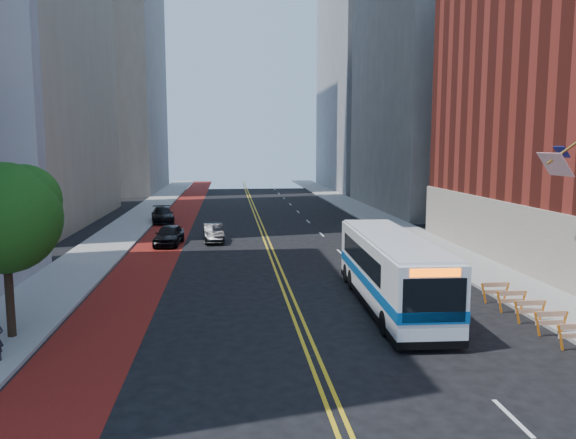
{
  "coord_description": "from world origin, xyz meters",
  "views": [
    {
      "loc": [
        -2.9,
        -15.86,
        7.48
      ],
      "look_at": [
        -0.37,
        8.0,
        4.27
      ],
      "focal_mm": 35.0,
      "sensor_mm": 36.0,
      "label": 1
    }
  ],
  "objects_px": {
    "street_tree": "(6,213)",
    "car_b": "(213,233)",
    "car_a": "(169,235)",
    "transit_bus": "(391,270)",
    "car_c": "(163,215)"
  },
  "relations": [
    {
      "from": "car_a",
      "to": "car_c",
      "type": "relative_size",
      "value": 0.89
    },
    {
      "from": "car_b",
      "to": "car_c",
      "type": "xyz_separation_m",
      "value": [
        -5.16,
        11.5,
        0.05
      ]
    },
    {
      "from": "car_c",
      "to": "car_b",
      "type": "bearing_deg",
      "value": -74.77
    },
    {
      "from": "street_tree",
      "to": "car_c",
      "type": "bearing_deg",
      "value": 86.62
    },
    {
      "from": "street_tree",
      "to": "car_b",
      "type": "distance_m",
      "value": 22.9
    },
    {
      "from": "street_tree",
      "to": "car_a",
      "type": "bearing_deg",
      "value": 79.29
    },
    {
      "from": "car_b",
      "to": "car_a",
      "type": "bearing_deg",
      "value": -166.37
    },
    {
      "from": "car_a",
      "to": "car_b",
      "type": "relative_size",
      "value": 1.08
    },
    {
      "from": "car_a",
      "to": "street_tree",
      "type": "bearing_deg",
      "value": -95.45
    },
    {
      "from": "street_tree",
      "to": "transit_bus",
      "type": "relative_size",
      "value": 0.55
    },
    {
      "from": "car_b",
      "to": "car_c",
      "type": "height_order",
      "value": "car_c"
    },
    {
      "from": "car_b",
      "to": "street_tree",
      "type": "bearing_deg",
      "value": -113.35
    },
    {
      "from": "street_tree",
      "to": "car_b",
      "type": "xyz_separation_m",
      "value": [
        7.1,
        21.36,
        -4.23
      ]
    },
    {
      "from": "street_tree",
      "to": "car_c",
      "type": "height_order",
      "value": "street_tree"
    },
    {
      "from": "car_a",
      "to": "transit_bus",
      "type": "bearing_deg",
      "value": -50.35
    }
  ]
}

